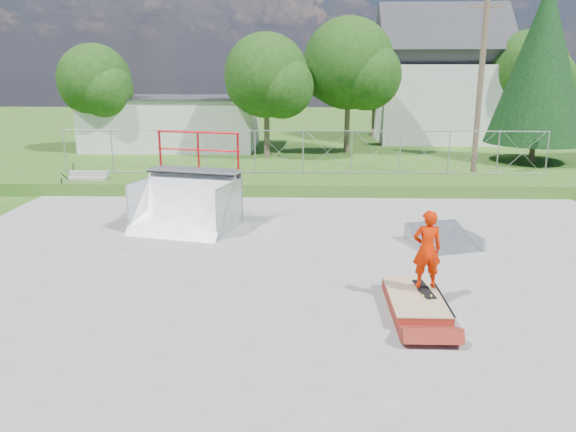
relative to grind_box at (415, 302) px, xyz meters
The scene contains 19 objects.
ground 3.08m from the grind_box, 138.96° to the left, with size 120.00×120.00×0.00m, color #34611B.
concrete_pad 3.08m from the grind_box, 138.96° to the left, with size 20.00×16.00×0.04m, color gray.
grass_berm 11.75m from the grind_box, 101.38° to the left, with size 24.00×3.00×0.50m, color #34611B.
grind_box is the anchor object (origin of this frame).
quarter_pipe 8.22m from the grind_box, 136.12° to the left, with size 2.86×2.42×2.86m, color #93959A, non-canonical shape.
flat_bank_ramp 4.49m from the grind_box, 69.32° to the left, with size 1.58×1.69×0.48m, color #93959A, non-canonical shape.
skateboard 0.32m from the grind_box, 33.88° to the left, with size 0.22×0.80×0.02m, color black.
skater 1.04m from the grind_box, 33.88° to the left, with size 0.58×0.38×1.60m, color red.
concrete_stairs 15.23m from the grind_box, 135.27° to the left, with size 1.50×1.60×0.80m, color gray, non-canonical shape.
chain_link_fence 12.79m from the grind_box, 100.49° to the left, with size 20.00×0.06×1.80m, color #9899A0, non-canonical shape.
utility_building_flat 26.17m from the grind_box, 113.25° to the left, with size 10.00×6.00×3.00m, color silver.
gable_house 29.04m from the grind_box, 76.59° to the left, with size 8.40×6.08×8.94m.
utility_pole 15.43m from the grind_box, 69.71° to the left, with size 0.24×0.24×8.00m, color brown.
tree_left_near 20.67m from the grind_box, 101.58° to the left, with size 4.76×4.48×6.65m.
tree_center 22.33m from the grind_box, 88.78° to the left, with size 5.44×5.12×7.60m.
tree_left_far 26.28m from the grind_box, 122.79° to the left, with size 4.42×4.16×6.18m.
tree_right_far 28.80m from the grind_box, 65.18° to the left, with size 5.10×4.80×7.12m.
tree_back_mid 30.22m from the grind_box, 84.47° to the left, with size 4.08×3.84×5.70m.
conifer_tree 21.89m from the grind_box, 63.02° to the left, with size 5.04×5.04×9.10m.
Camera 1 is at (0.05, -12.64, 4.74)m, focal length 35.00 mm.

